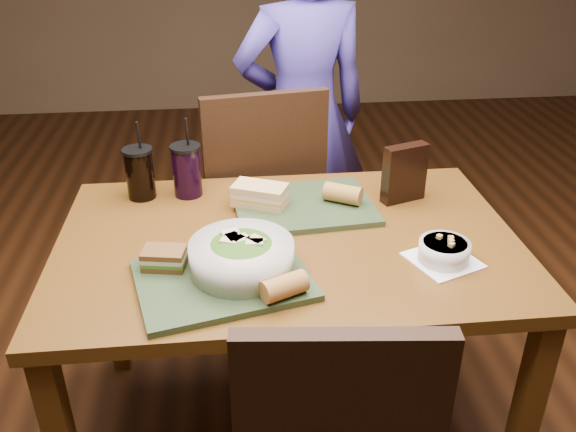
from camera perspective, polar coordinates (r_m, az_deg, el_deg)
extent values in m
plane|color=#381C0B|center=(2.20, 0.00, -19.14)|extent=(6.00, 6.00, 0.00)
cube|color=#5B3812|center=(1.84, 21.19, -17.56)|extent=(0.06, 0.06, 0.71)
cube|color=#5B3812|center=(2.29, -16.22, -6.58)|extent=(0.06, 0.06, 0.71)
cube|color=#5B3812|center=(2.37, 13.64, -4.91)|extent=(0.06, 0.06, 0.71)
cube|color=#5B3812|center=(1.74, 0.00, -2.61)|extent=(1.30, 0.85, 0.04)
cube|color=black|center=(2.47, -2.30, 0.52)|extent=(0.51, 0.51, 0.04)
cube|color=black|center=(2.16, -2.07, 4.73)|extent=(0.44, 0.11, 0.53)
cube|color=black|center=(2.43, -6.36, -6.94)|extent=(0.04, 0.04, 0.45)
cube|color=black|center=(2.45, 2.57, -6.44)|extent=(0.04, 0.04, 0.45)
cube|color=black|center=(2.75, -6.41, -2.41)|extent=(0.04, 0.04, 0.45)
cube|color=black|center=(2.77, 1.44, -2.00)|extent=(0.04, 0.04, 0.45)
imported|color=#433593|center=(2.56, 1.41, 9.16)|extent=(0.63, 0.47, 1.56)
cube|color=#2B3C21|center=(1.54, -6.12, -5.94)|extent=(0.48, 0.41, 0.02)
cube|color=#2B3C21|center=(1.88, 1.47, 0.96)|extent=(0.45, 0.36, 0.02)
cylinder|color=silver|center=(1.54, -4.36, -3.80)|extent=(0.26, 0.26, 0.08)
ellipsoid|color=#427219|center=(1.53, -4.38, -3.31)|extent=(0.22, 0.22, 0.07)
cube|color=beige|center=(1.52, -3.01, -2.26)|extent=(0.05, 0.05, 0.01)
cube|color=beige|center=(1.53, -4.47, -2.16)|extent=(0.05, 0.05, 0.01)
cube|color=beige|center=(1.53, -5.17, -2.05)|extent=(0.05, 0.05, 0.01)
cube|color=beige|center=(1.51, -3.17, -2.51)|extent=(0.05, 0.03, 0.01)
cube|color=beige|center=(1.53, -4.92, -2.00)|extent=(0.05, 0.05, 0.01)
cube|color=beige|center=(1.52, -5.48, -2.33)|extent=(0.05, 0.04, 0.01)
cube|color=beige|center=(1.55, -5.40, -1.63)|extent=(0.05, 0.04, 0.01)
cube|color=white|center=(1.67, 14.28, -4.02)|extent=(0.21, 0.21, 0.00)
cylinder|color=silver|center=(1.66, 14.39, -3.19)|extent=(0.13, 0.13, 0.05)
cylinder|color=black|center=(1.65, 14.48, -2.57)|extent=(0.12, 0.12, 0.01)
cube|color=#B28947|center=(1.65, 15.01, -2.30)|extent=(0.01, 0.01, 0.01)
cube|color=#B28947|center=(1.63, 15.04, -2.62)|extent=(0.02, 0.02, 0.01)
cube|color=#B28947|center=(1.66, 13.99, -1.89)|extent=(0.02, 0.02, 0.01)
cube|color=#B28947|center=(1.66, 15.00, -2.01)|extent=(0.01, 0.01, 0.01)
cube|color=#593819|center=(1.59, -11.43, -4.43)|extent=(0.12, 0.09, 0.01)
cube|color=#3F721E|center=(1.59, -11.47, -4.06)|extent=(0.12, 0.09, 0.01)
cube|color=beige|center=(1.58, -11.51, -3.73)|extent=(0.12, 0.09, 0.01)
cube|color=#593819|center=(1.58, -11.55, -3.32)|extent=(0.12, 0.09, 0.01)
cube|color=tan|center=(1.87, -2.64, 1.43)|extent=(0.18, 0.15, 0.02)
cube|color=orange|center=(1.86, -2.64, 1.83)|extent=(0.18, 0.15, 0.01)
cube|color=beige|center=(1.86, -2.65, 2.09)|extent=(0.18, 0.15, 0.01)
cube|color=tan|center=(1.85, -2.66, 2.58)|extent=(0.18, 0.15, 0.02)
cylinder|color=#AD7533|center=(1.45, -0.36, -6.61)|extent=(0.12, 0.10, 0.06)
cylinder|color=#AD7533|center=(1.88, 5.15, 2.09)|extent=(0.13, 0.11, 0.06)
cylinder|color=black|center=(1.98, -13.67, 3.77)|extent=(0.09, 0.09, 0.16)
cylinder|color=black|center=(1.95, -13.95, 5.98)|extent=(0.09, 0.09, 0.01)
cylinder|color=black|center=(1.93, -13.80, 7.24)|extent=(0.01, 0.03, 0.10)
cylinder|color=black|center=(1.97, -9.43, 4.09)|extent=(0.09, 0.09, 0.16)
cylinder|color=black|center=(1.93, -9.62, 6.37)|extent=(0.10, 0.10, 0.01)
cylinder|color=black|center=(1.92, -9.43, 7.67)|extent=(0.01, 0.03, 0.10)
cube|color=black|center=(1.93, 10.84, 3.94)|extent=(0.15, 0.09, 0.18)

